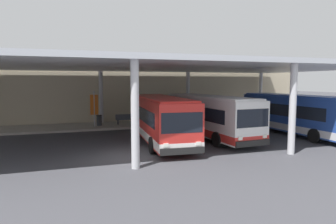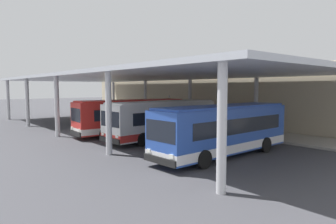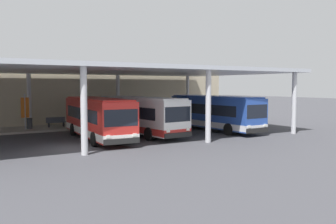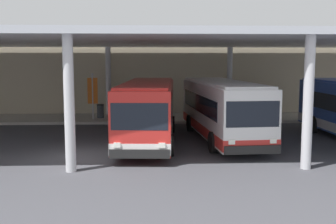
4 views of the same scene
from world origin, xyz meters
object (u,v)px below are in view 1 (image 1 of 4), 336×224
object	(u,v)px
bus_nearest_bay	(160,119)
banner_sign	(94,107)
bus_middle_bay	(295,114)
bench_waiting	(125,119)
trash_bin	(99,120)
bus_second_bay	(208,116)

from	to	relation	value
bus_nearest_bay	banner_sign	bearing A→B (deg)	116.73
bus_middle_bay	bus_nearest_bay	bearing A→B (deg)	178.01
bench_waiting	trash_bin	bearing A→B (deg)	-171.94
bus_nearest_bay	bus_second_bay	distance (m)	4.00
bus_middle_bay	banner_sign	xyz separation A→B (m)	(-15.02, 8.08, 0.32)
bench_waiting	banner_sign	xyz separation A→B (m)	(-2.93, -0.88, 1.32)
bus_second_bay	bus_middle_bay	bearing A→B (deg)	-7.43
bus_second_bay	banner_sign	size ratio (longest dim) A/B	3.34
bus_nearest_bay	trash_bin	bearing A→B (deg)	112.58
trash_bin	banner_sign	world-z (taller)	banner_sign
bus_middle_bay	trash_bin	bearing A→B (deg)	149.42
banner_sign	bus_second_bay	bearing A→B (deg)	-42.35
bus_nearest_bay	banner_sign	world-z (taller)	banner_sign
banner_sign	bench_waiting	bearing A→B (deg)	16.65
bench_waiting	bus_middle_bay	bearing A→B (deg)	-36.53
bus_second_bay	banner_sign	distance (m)	10.61
bus_second_bay	bus_middle_bay	size ratio (longest dim) A/B	1.01
bus_middle_bay	bench_waiting	size ratio (longest dim) A/B	5.89
bus_second_bay	trash_bin	world-z (taller)	bus_second_bay
bus_middle_bay	banner_sign	bearing A→B (deg)	151.72
bus_nearest_bay	bench_waiting	distance (m)	8.68
bus_nearest_bay	trash_bin	world-z (taller)	bus_nearest_bay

